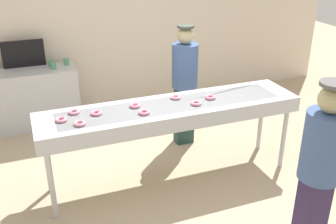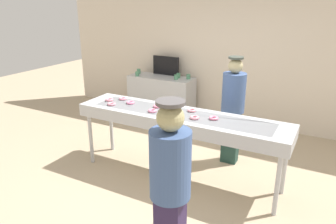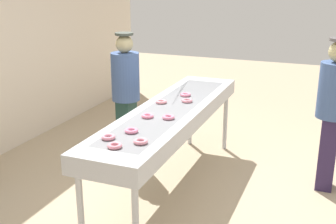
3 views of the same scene
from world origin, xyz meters
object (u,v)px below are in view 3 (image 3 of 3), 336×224
(strawberry_donut_7, at_px, (168,117))
(strawberry_donut_8, at_px, (131,131))
(strawberry_donut_3, at_px, (141,141))
(fryer_conveyor, at_px, (171,115))
(strawberry_donut_5, at_px, (185,95))
(strawberry_donut_0, at_px, (108,137))
(strawberry_donut_2, at_px, (161,102))
(strawberry_donut_6, at_px, (147,116))
(strawberry_donut_1, at_px, (115,146))
(strawberry_donut_4, at_px, (187,101))
(customer_waiting, at_px, (333,106))
(worker_baker, at_px, (126,91))

(strawberry_donut_7, relative_size, strawberry_donut_8, 1.00)
(strawberry_donut_3, relative_size, strawberry_donut_8, 1.00)
(fryer_conveyor, relative_size, strawberry_donut_5, 24.41)
(fryer_conveyor, height_order, strawberry_donut_0, strawberry_donut_0)
(fryer_conveyor, height_order, strawberry_donut_3, strawberry_donut_3)
(strawberry_donut_2, xyz_separation_m, strawberry_donut_3, (-1.15, -0.30, 0.00))
(strawberry_donut_6, bearing_deg, strawberry_donut_2, 7.46)
(strawberry_donut_1, height_order, strawberry_donut_2, same)
(strawberry_donut_2, xyz_separation_m, strawberry_donut_6, (-0.51, -0.07, 0.00))
(strawberry_donut_4, relative_size, customer_waiting, 0.07)
(strawberry_donut_8, relative_size, customer_waiting, 0.07)
(strawberry_donut_4, bearing_deg, strawberry_donut_0, 169.24)
(strawberry_donut_1, bearing_deg, strawberry_donut_3, -43.50)
(customer_waiting, bearing_deg, strawberry_donut_0, 137.68)
(strawberry_donut_2, bearing_deg, strawberry_donut_4, -59.04)
(strawberry_donut_1, height_order, strawberry_donut_4, same)
(strawberry_donut_1, bearing_deg, strawberry_donut_5, -0.20)
(worker_baker, bearing_deg, strawberry_donut_4, 67.61)
(strawberry_donut_2, height_order, strawberry_donut_8, same)
(strawberry_donut_6, height_order, strawberry_donut_7, same)
(strawberry_donut_2, relative_size, strawberry_donut_3, 1.00)
(strawberry_donut_5, bearing_deg, strawberry_donut_3, -174.43)
(strawberry_donut_6, xyz_separation_m, worker_baker, (0.89, 0.70, -0.04))
(strawberry_donut_6, bearing_deg, strawberry_donut_4, -15.30)
(strawberry_donut_2, xyz_separation_m, strawberry_donut_5, (0.37, -0.15, 0.00))
(strawberry_donut_6, distance_m, strawberry_donut_8, 0.44)
(strawberry_donut_0, distance_m, strawberry_donut_6, 0.66)
(strawberry_donut_6, distance_m, customer_waiting, 2.01)
(fryer_conveyor, distance_m, strawberry_donut_1, 1.20)
(strawberry_donut_0, bearing_deg, strawberry_donut_3, -87.60)
(strawberry_donut_8, distance_m, worker_baker, 1.53)
(fryer_conveyor, height_order, strawberry_donut_2, strawberry_donut_2)
(strawberry_donut_1, distance_m, strawberry_donut_3, 0.22)
(strawberry_donut_3, xyz_separation_m, strawberry_donut_7, (0.68, 0.02, 0.00))
(strawberry_donut_2, bearing_deg, worker_baker, 58.75)
(strawberry_donut_4, height_order, strawberry_donut_6, same)
(strawberry_donut_3, height_order, strawberry_donut_5, same)
(strawberry_donut_0, distance_m, strawberry_donut_8, 0.24)
(strawberry_donut_0, distance_m, strawberry_donut_1, 0.21)
(strawberry_donut_0, xyz_separation_m, strawberry_donut_5, (1.54, -0.15, 0.00))
(strawberry_donut_1, height_order, customer_waiting, customer_waiting)
(fryer_conveyor, height_order, strawberry_donut_8, strawberry_donut_8)
(fryer_conveyor, relative_size, strawberry_donut_7, 24.41)
(strawberry_donut_7, bearing_deg, strawberry_donut_1, 171.18)
(worker_baker, bearing_deg, strawberry_donut_7, 39.44)
(strawberry_donut_1, xyz_separation_m, strawberry_donut_5, (1.69, -0.01, 0.00))
(strawberry_donut_2, height_order, strawberry_donut_5, same)
(strawberry_donut_1, distance_m, strawberry_donut_6, 0.81)
(strawberry_donut_4, distance_m, worker_baker, 0.91)
(worker_baker, xyz_separation_m, customer_waiting, (0.20, -2.39, 0.03))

